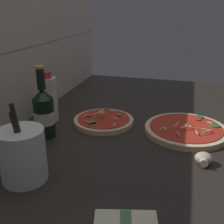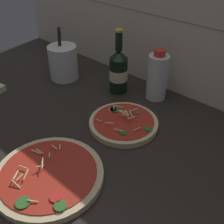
% 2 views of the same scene
% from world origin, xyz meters
% --- Properties ---
extents(counter_slab, '(1.60, 0.90, 0.03)m').
position_xyz_m(counter_slab, '(0.00, 0.00, 0.01)').
color(counter_slab, '#28231E').
rests_on(counter_slab, ground).
extents(tile_backsplash, '(1.60, 0.01, 0.60)m').
position_xyz_m(tile_backsplash, '(0.00, 0.45, 0.30)').
color(tile_backsplash, beige).
rests_on(tile_backsplash, ground).
extents(pizza_near, '(0.29, 0.29, 0.05)m').
position_xyz_m(pizza_near, '(0.07, -0.15, 0.04)').
color(pizza_near, beige).
rests_on(pizza_near, counter_slab).
extents(pizza_far, '(0.23, 0.23, 0.05)m').
position_xyz_m(pizza_far, '(0.07, 0.15, 0.04)').
color(pizza_far, beige).
rests_on(pizza_far, counter_slab).
extents(beer_bottle, '(0.07, 0.07, 0.25)m').
position_xyz_m(beer_bottle, '(-0.09, 0.31, 0.11)').
color(beer_bottle, black).
rests_on(beer_bottle, counter_slab).
extents(oil_bottle, '(0.08, 0.08, 0.19)m').
position_xyz_m(oil_bottle, '(0.05, 0.37, 0.11)').
color(oil_bottle, silver).
rests_on(oil_bottle, counter_slab).
extents(mushroom_left, '(0.05, 0.05, 0.04)m').
position_xyz_m(mushroom_left, '(-0.13, -0.21, 0.04)').
color(mushroom_left, beige).
rests_on(mushroom_left, counter_slab).
extents(utensil_crock, '(0.12, 0.12, 0.21)m').
position_xyz_m(utensil_crock, '(-0.33, 0.24, 0.10)').
color(utensil_crock, silver).
rests_on(utensil_crock, counter_slab).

